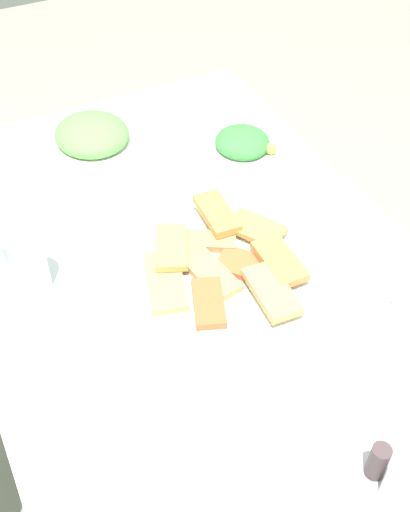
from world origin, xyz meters
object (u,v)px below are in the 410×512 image
at_px(pide_platter, 224,269).
at_px(salad_plate_rice, 243,145).
at_px(dining_table, 192,296).
at_px(condiment_caddy, 383,479).
at_px(soda_can, 26,263).
at_px(salad_plate_greens, 92,136).

height_order(pide_platter, salad_plate_rice, salad_plate_rice).
xyz_separation_m(pide_platter, salad_plate_rice, (0.30, -0.21, 0.00)).
bearing_deg(dining_table, condiment_caddy, -175.26).
height_order(dining_table, condiment_caddy, condiment_caddy).
distance_m(dining_table, soda_can, 0.32).
height_order(salad_plate_rice, condiment_caddy, condiment_caddy).
distance_m(pide_platter, salad_plate_rice, 0.37).
bearing_deg(salad_plate_rice, salad_plate_greens, 59.14).
xyz_separation_m(dining_table, condiment_caddy, (-0.49, -0.04, 0.11)).
bearing_deg(salad_plate_rice, soda_can, 109.73).
xyz_separation_m(dining_table, pide_platter, (-0.05, -0.04, 0.10)).
distance_m(dining_table, pide_platter, 0.12).
distance_m(dining_table, condiment_caddy, 0.50).
bearing_deg(salad_plate_greens, dining_table, -175.27).
height_order(dining_table, salad_plate_greens, salad_plate_greens).
height_order(dining_table, pide_platter, pide_platter).
height_order(soda_can, condiment_caddy, soda_can).
bearing_deg(salad_plate_greens, pide_platter, -171.19).
bearing_deg(dining_table, salad_plate_rice, -44.09).
bearing_deg(soda_can, salad_plate_rice, -70.27).
relative_size(soda_can, condiment_caddy, 1.09).
distance_m(salad_plate_rice, condiment_caddy, 0.77).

